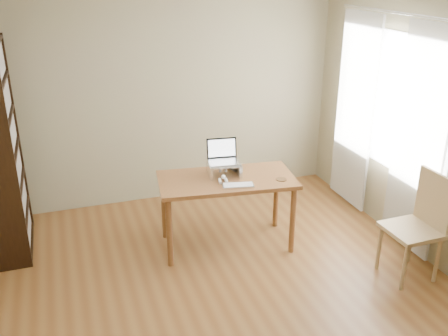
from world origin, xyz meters
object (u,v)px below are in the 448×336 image
(chair, at_px, (420,222))
(cat, at_px, (220,169))
(bookshelf, at_px, (2,151))
(keyboard, at_px, (238,185))
(desk, at_px, (227,187))
(laptop, at_px, (222,156))

(chair, bearing_deg, cat, 141.04)
(bookshelf, height_order, keyboard, bookshelf)
(bookshelf, bearing_deg, keyboard, -22.51)
(bookshelf, distance_m, chair, 3.97)
(cat, bearing_deg, chair, -24.52)
(bookshelf, distance_m, cat, 2.11)
(bookshelf, xyz_separation_m, desk, (2.06, -0.65, -0.40))
(keyboard, bearing_deg, laptop, 108.62)
(bookshelf, relative_size, cat, 4.41)
(desk, xyz_separation_m, chair, (1.48, -1.07, -0.10))
(laptop, distance_m, cat, 0.13)
(laptop, xyz_separation_m, cat, (-0.03, -0.02, -0.13))
(laptop, relative_size, chair, 0.33)
(bookshelf, height_order, cat, bookshelf)
(bookshelf, distance_m, keyboard, 2.29)
(cat, height_order, chair, chair)
(bookshelf, distance_m, desk, 2.19)
(cat, bearing_deg, laptop, 49.58)
(laptop, bearing_deg, bookshelf, 173.07)
(laptop, xyz_separation_m, keyboard, (0.04, -0.35, -0.18))
(keyboard, bearing_deg, chair, -18.14)
(desk, xyz_separation_m, laptop, (0.00, 0.13, 0.29))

